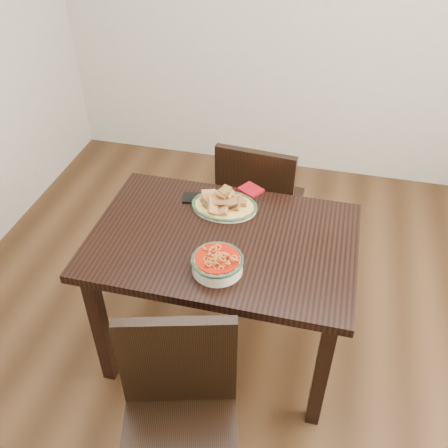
% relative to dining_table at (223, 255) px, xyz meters
% --- Properties ---
extents(floor, '(3.50, 3.50, 0.00)m').
position_rel_dining_table_xyz_m(floor, '(0.11, 0.10, -0.65)').
color(floor, '#362111').
rests_on(floor, ground).
extents(dining_table, '(1.16, 0.77, 0.75)m').
position_rel_dining_table_xyz_m(dining_table, '(0.00, 0.00, 0.00)').
color(dining_table, black).
rests_on(dining_table, ground).
extents(chair_far, '(0.45, 0.45, 0.89)m').
position_rel_dining_table_xyz_m(chair_far, '(0.05, 0.62, -0.15)').
color(chair_far, black).
rests_on(chair_far, ground).
extents(chair_near, '(0.52, 0.52, 0.89)m').
position_rel_dining_table_xyz_m(chair_near, '(0.01, -0.71, -0.15)').
color(chair_near, black).
rests_on(chair_near, ground).
extents(fish_plate, '(0.30, 0.24, 0.11)m').
position_rel_dining_table_xyz_m(fish_plate, '(-0.04, 0.21, 0.15)').
color(fish_plate, white).
rests_on(fish_plate, dining_table).
extents(noodle_bowl, '(0.22, 0.22, 0.08)m').
position_rel_dining_table_xyz_m(noodle_bowl, '(0.03, -0.20, 0.15)').
color(noodle_bowl, white).
rests_on(noodle_bowl, dining_table).
extents(smartphone, '(0.17, 0.11, 0.01)m').
position_rel_dining_table_xyz_m(smartphone, '(-0.18, 0.25, 0.11)').
color(smartphone, black).
rests_on(smartphone, dining_table).
extents(napkin, '(0.14, 0.13, 0.01)m').
position_rel_dining_table_xyz_m(napkin, '(0.05, 0.37, 0.11)').
color(napkin, maroon).
rests_on(napkin, dining_table).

